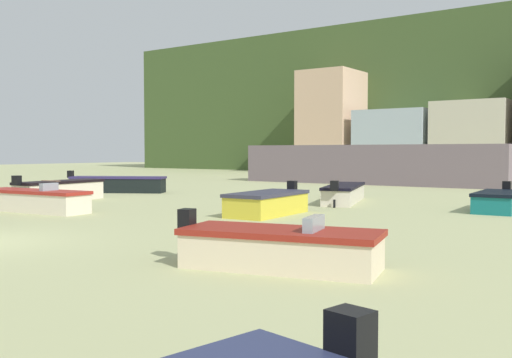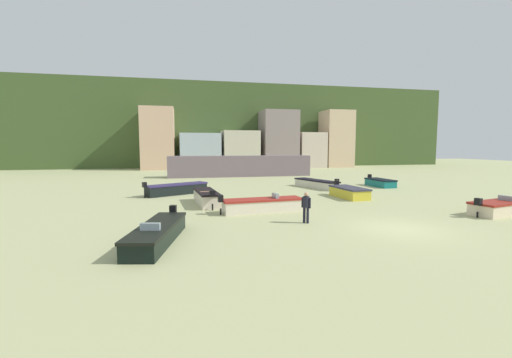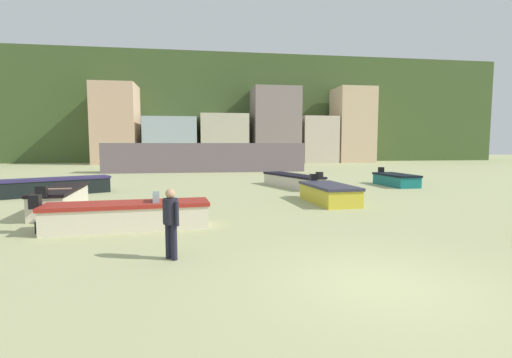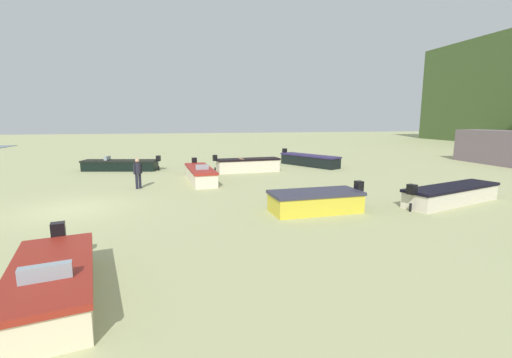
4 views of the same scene
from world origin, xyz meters
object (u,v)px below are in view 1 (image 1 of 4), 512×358
(boat_yellow_5, at_px, (267,203))
(boat_cream_0, at_px, (34,200))
(boat_cream_2, at_px, (280,248))
(boat_cream_8, at_px, (344,193))
(boat_teal_3, at_px, (499,201))
(boat_cream_7, at_px, (60,191))
(boat_black_4, at_px, (118,184))

(boat_yellow_5, bearing_deg, boat_cream_0, 23.79)
(boat_cream_2, bearing_deg, boat_cream_8, -171.64)
(boat_teal_3, bearing_deg, boat_cream_0, 32.47)
(boat_cream_8, bearing_deg, boat_cream_0, -144.86)
(boat_teal_3, bearing_deg, boat_cream_8, -5.09)
(boat_cream_0, height_order, boat_teal_3, boat_cream_0)
(boat_cream_0, distance_m, boat_cream_7, 4.67)
(boat_yellow_5, distance_m, boat_cream_8, 6.35)
(boat_cream_0, distance_m, boat_cream_2, 13.93)
(boat_cream_2, relative_size, boat_yellow_5, 1.08)
(boat_black_4, distance_m, boat_yellow_5, 13.95)
(boat_cream_8, bearing_deg, boat_black_4, 169.34)
(boat_cream_8, bearing_deg, boat_yellow_5, -107.35)
(boat_yellow_5, bearing_deg, boat_black_4, -23.28)
(boat_black_4, xyz_separation_m, boat_cream_7, (2.07, -5.34, 0.03))
(boat_cream_0, relative_size, boat_yellow_5, 1.32)
(boat_yellow_5, xyz_separation_m, boat_cream_8, (-0.05, 6.35, -0.02))
(boat_cream_0, height_order, boat_yellow_5, boat_yellow_5)
(boat_cream_0, xyz_separation_m, boat_yellow_5, (7.95, 4.11, -0.00))
(boat_yellow_5, relative_size, boat_cream_8, 0.71)
(boat_black_4, bearing_deg, boat_cream_0, 1.92)
(boat_cream_0, height_order, boat_cream_7, boat_cream_7)
(boat_yellow_5, height_order, boat_cream_8, boat_yellow_5)
(boat_black_4, relative_size, boat_yellow_5, 1.32)
(boat_cream_7, bearing_deg, boat_yellow_5, -1.98)
(boat_cream_8, bearing_deg, boat_cream_2, -86.46)
(boat_cream_2, height_order, boat_black_4, boat_black_4)
(boat_teal_3, bearing_deg, boat_black_4, 1.42)
(boat_cream_0, bearing_deg, boat_cream_8, 137.82)
(boat_cream_0, relative_size, boat_cream_2, 1.23)
(boat_cream_7, bearing_deg, boat_cream_8, 27.10)
(boat_black_4, bearing_deg, boat_cream_8, 68.60)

